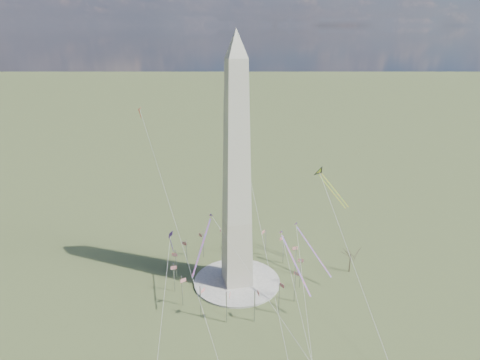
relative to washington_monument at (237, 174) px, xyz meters
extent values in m
plane|color=#4A542A|center=(0.00, 0.00, -47.95)|extent=(2000.00, 2000.00, 0.00)
cylinder|color=beige|center=(0.00, 0.00, -47.55)|extent=(36.00, 36.00, 0.80)
pyramid|color=beige|center=(0.00, 0.00, 47.85)|extent=(9.90, 9.90, 10.00)
cylinder|color=#B9BABF|center=(26.00, 0.00, -41.45)|extent=(0.36, 0.36, 13.00)
cube|color=red|center=(26.00, 1.30, -36.15)|extent=(2.40, 0.08, 1.50)
cylinder|color=#B9BABF|center=(24.02, 9.95, -41.45)|extent=(0.36, 0.36, 13.00)
cube|color=red|center=(23.52, 11.15, -36.15)|extent=(2.25, 0.99, 1.50)
cylinder|color=#B9BABF|center=(18.38, 18.38, -41.45)|extent=(0.36, 0.36, 13.00)
cube|color=red|center=(17.47, 19.30, -36.15)|extent=(1.75, 1.75, 1.50)
cylinder|color=#B9BABF|center=(9.95, 24.02, -41.45)|extent=(0.36, 0.36, 13.00)
cube|color=red|center=(8.75, 24.52, -36.15)|extent=(0.99, 2.25, 1.50)
cylinder|color=#B9BABF|center=(0.00, 26.00, -41.45)|extent=(0.36, 0.36, 13.00)
cube|color=red|center=(-1.30, 26.00, -36.15)|extent=(0.08, 2.40, 1.50)
cylinder|color=#B9BABF|center=(-9.95, 24.02, -41.45)|extent=(0.36, 0.36, 13.00)
cube|color=red|center=(-11.15, 23.52, -36.15)|extent=(0.99, 2.25, 1.50)
cylinder|color=#B9BABF|center=(-18.38, 18.38, -41.45)|extent=(0.36, 0.36, 13.00)
cube|color=red|center=(-19.30, 17.47, -36.15)|extent=(1.75, 1.75, 1.50)
cylinder|color=#B9BABF|center=(-24.02, 9.95, -41.45)|extent=(0.36, 0.36, 13.00)
cube|color=red|center=(-24.52, 8.75, -36.15)|extent=(2.25, 0.99, 1.50)
cylinder|color=#B9BABF|center=(-26.00, 0.00, -41.45)|extent=(0.36, 0.36, 13.00)
cube|color=red|center=(-26.00, -1.30, -36.15)|extent=(2.40, 0.08, 1.50)
cylinder|color=#B9BABF|center=(-24.02, -9.95, -41.45)|extent=(0.36, 0.36, 13.00)
cube|color=red|center=(-23.52, -11.15, -36.15)|extent=(2.25, 0.99, 1.50)
cylinder|color=#B9BABF|center=(-18.38, -18.38, -41.45)|extent=(0.36, 0.36, 13.00)
cube|color=red|center=(-17.47, -19.30, -36.15)|extent=(1.75, 1.75, 1.50)
cylinder|color=#B9BABF|center=(-9.95, -24.02, -41.45)|extent=(0.36, 0.36, 13.00)
cube|color=red|center=(-8.75, -24.52, -36.15)|extent=(0.99, 2.25, 1.50)
cylinder|color=#B9BABF|center=(0.00, -26.00, -41.45)|extent=(0.36, 0.36, 13.00)
cube|color=red|center=(1.30, -26.00, -36.15)|extent=(0.08, 2.40, 1.50)
cylinder|color=#B9BABF|center=(9.95, -24.02, -41.45)|extent=(0.36, 0.36, 13.00)
cube|color=red|center=(11.15, -23.52, -36.15)|extent=(0.99, 2.25, 1.50)
cylinder|color=#B9BABF|center=(18.38, -18.38, -41.45)|extent=(0.36, 0.36, 13.00)
cube|color=red|center=(19.30, -17.47, -36.15)|extent=(1.75, 1.75, 1.50)
cylinder|color=#B9BABF|center=(24.02, -9.95, -41.45)|extent=(0.36, 0.36, 13.00)
cube|color=red|center=(24.52, -8.75, -36.15)|extent=(2.25, 0.99, 1.50)
cylinder|color=#4A402D|center=(49.57, -4.35, -43.57)|extent=(0.45, 0.45, 8.77)
cube|color=orange|center=(46.08, 7.89, -13.90)|extent=(7.02, 14.35, 10.96)
cube|color=orange|center=(44.27, 7.04, -13.90)|extent=(7.02, 14.35, 10.96)
cube|color=#391664|center=(-26.29, -0.29, -21.97)|extent=(2.00, 3.11, 2.46)
cube|color=red|center=(-26.29, -0.29, -26.03)|extent=(1.80, 2.83, 8.50)
cube|color=red|center=(18.26, -18.40, -31.48)|extent=(4.09, 22.37, 14.12)
cube|color=red|center=(-15.83, -9.52, -23.76)|extent=(10.98, 18.93, 13.38)
cube|color=red|center=(32.93, -2.32, -36.52)|extent=(7.97, 21.25, 13.98)
cube|color=red|center=(-33.36, 36.55, 20.17)|extent=(1.57, 2.38, 1.86)
cube|color=red|center=(-33.36, 36.55, 18.13)|extent=(1.09, 1.46, 4.27)
cube|color=silver|center=(8.77, 49.85, 31.87)|extent=(1.09, 1.77, 1.49)
cube|color=silver|center=(8.77, 49.85, 30.25)|extent=(0.72, 1.28, 3.40)
camera|label=1|loc=(-37.46, -149.43, 53.50)|focal=32.00mm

